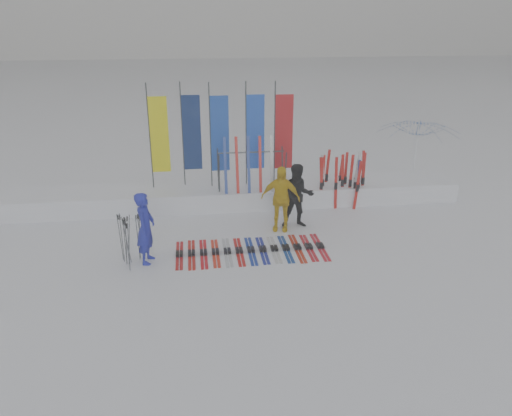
{
  "coord_description": "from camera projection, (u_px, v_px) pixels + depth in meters",
  "views": [
    {
      "loc": [
        -1.36,
        -10.22,
        5.66
      ],
      "look_at": [
        0.2,
        1.6,
        1.0
      ],
      "focal_mm": 35.0,
      "sensor_mm": 36.0,
      "label": 1
    }
  ],
  "objects": [
    {
      "name": "ground",
      "position": [
        256.0,
        273.0,
        11.66
      ],
      "size": [
        120.0,
        120.0,
        0.0
      ],
      "primitive_type": "plane",
      "color": "white",
      "rests_on": "ground"
    },
    {
      "name": "feather_flags",
      "position": [
        221.0,
        134.0,
        15.21
      ],
      "size": [
        4.37,
        0.29,
        3.2
      ],
      "color": "#383A3F",
      "rests_on": "ground"
    },
    {
      "name": "person_yellow",
      "position": [
        280.0,
        199.0,
        13.68
      ],
      "size": [
        1.16,
        0.74,
        1.84
      ],
      "primitive_type": "imported",
      "rotation": [
        0.0,
        0.0,
        -0.29
      ],
      "color": "#E1BA0E",
      "rests_on": "ground"
    },
    {
      "name": "ski_rack",
      "position": [
        251.0,
        165.0,
        15.09
      ],
      "size": [
        2.04,
        0.8,
        1.23
      ],
      "color": "#383A3F",
      "rests_on": "ground"
    },
    {
      "name": "pole_cluster",
      "position": [
        129.0,
        240.0,
        11.93
      ],
      "size": [
        0.57,
        0.69,
        1.25
      ],
      "color": "#595B60",
      "rests_on": "ground"
    },
    {
      "name": "snow_bank",
      "position": [
        237.0,
        195.0,
        15.8
      ],
      "size": [
        14.0,
        1.6,
        0.6
      ],
      "primitive_type": "cube",
      "color": "white",
      "rests_on": "ground"
    },
    {
      "name": "person_blue",
      "position": [
        146.0,
        228.0,
        11.88
      ],
      "size": [
        0.54,
        0.72,
        1.78
      ],
      "primitive_type": "imported",
      "rotation": [
        0.0,
        0.0,
        1.37
      ],
      "color": "#1C23A4",
      "rests_on": "ground"
    },
    {
      "name": "upright_skis",
      "position": [
        343.0,
        180.0,
        15.57
      ],
      "size": [
        1.55,
        1.1,
        1.69
      ],
      "color": "red",
      "rests_on": "ground"
    },
    {
      "name": "person_black",
      "position": [
        298.0,
        196.0,
        13.89
      ],
      "size": [
        0.93,
        0.74,
        1.83
      ],
      "primitive_type": "imported",
      "rotation": [
        0.0,
        0.0,
        -0.06
      ],
      "color": "black",
      "rests_on": "ground"
    },
    {
      "name": "ski_row",
      "position": [
        251.0,
        250.0,
        12.71
      ],
      "size": [
        3.78,
        1.67,
        0.07
      ],
      "color": "#AC0D14",
      "rests_on": "ground"
    },
    {
      "name": "tent_canopy",
      "position": [
        415.0,
        155.0,
        16.65
      ],
      "size": [
        3.58,
        3.6,
        2.47
      ],
      "primitive_type": "imported",
      "rotation": [
        0.0,
        0.0,
        -0.42
      ],
      "color": "white",
      "rests_on": "ground"
    }
  ]
}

